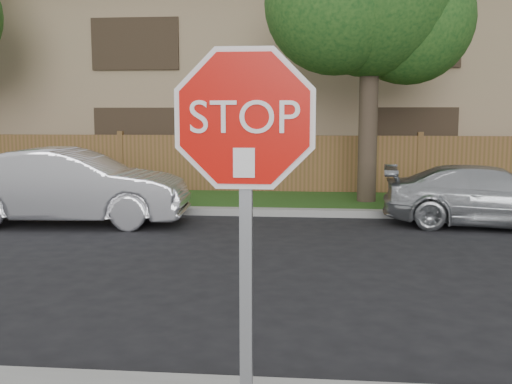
# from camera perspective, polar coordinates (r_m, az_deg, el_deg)

# --- Properties ---
(ground) EXTENTS (90.00, 90.00, 0.00)m
(ground) POSITION_cam_1_polar(r_m,az_deg,el_deg) (5.16, -9.57, -17.58)
(ground) COLOR black
(ground) RESTS_ON ground
(far_curb) EXTENTS (70.00, 0.30, 0.15)m
(far_curb) POSITION_cam_1_polar(r_m,az_deg,el_deg) (12.89, -0.12, -1.90)
(far_curb) COLOR gray
(far_curb) RESTS_ON ground
(grass_strip) EXTENTS (70.00, 3.00, 0.12)m
(grass_strip) POSITION_cam_1_polar(r_m,az_deg,el_deg) (14.51, 0.53, -0.90)
(grass_strip) COLOR #1E4714
(grass_strip) RESTS_ON ground
(fence) EXTENTS (70.00, 0.12, 1.60)m
(fence) POSITION_cam_1_polar(r_m,az_deg,el_deg) (16.01, 1.03, 2.55)
(fence) COLOR brown
(fence) RESTS_ON ground
(apartment_building) EXTENTS (35.20, 9.20, 7.20)m
(apartment_building) POSITION_cam_1_polar(r_m,az_deg,el_deg) (21.58, 2.25, 11.07)
(apartment_building) COLOR #A18563
(apartment_building) RESTS_ON ground
(stop_sign) EXTENTS (1.01, 0.13, 2.55)m
(stop_sign) POSITION_cam_1_polar(r_m,az_deg,el_deg) (3.06, -1.05, 0.99)
(stop_sign) COLOR gray
(stop_sign) RESTS_ON sidewalk_near
(sedan_left) EXTENTS (4.65, 1.91, 1.50)m
(sedan_left) POSITION_cam_1_polar(r_m,az_deg,el_deg) (12.32, -17.25, 0.50)
(sedan_left) COLOR silver
(sedan_left) RESTS_ON ground
(sedan_right) EXTENTS (4.21, 2.11, 1.17)m
(sedan_right) POSITION_cam_1_polar(r_m,az_deg,el_deg) (12.40, 21.40, -0.39)
(sedan_right) COLOR #ACB0B3
(sedan_right) RESTS_ON ground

